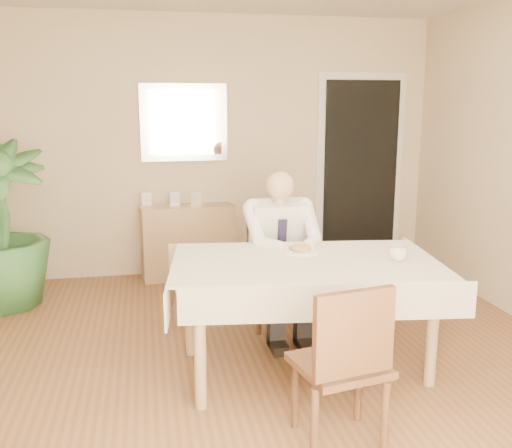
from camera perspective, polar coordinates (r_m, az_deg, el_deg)
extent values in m
plane|color=brown|center=(3.80, 1.05, -15.25)|extent=(5.00, 5.00, 0.00)
cube|color=beige|center=(5.86, -4.07, 7.67)|extent=(4.50, 0.02, 2.60)
cube|color=silver|center=(6.26, 10.28, 5.02)|extent=(0.96, 0.03, 2.10)
cube|color=black|center=(6.23, 10.38, 4.98)|extent=(0.80, 0.05, 1.95)
cube|color=silver|center=(5.80, -7.22, 10.03)|extent=(0.86, 0.03, 0.76)
cube|color=white|center=(5.78, -7.20, 10.02)|extent=(0.74, 0.02, 0.64)
cube|color=tan|center=(3.69, 4.92, -4.12)|extent=(1.70, 1.09, 0.04)
cube|color=beige|center=(3.68, 4.92, -3.73)|extent=(1.81, 1.21, 0.01)
cube|color=beige|center=(3.26, 7.32, -7.85)|extent=(1.69, 0.23, 0.22)
cube|color=beige|center=(4.18, 3.02, -3.30)|extent=(1.69, 0.23, 0.22)
cube|color=beige|center=(3.58, -8.37, -6.04)|extent=(0.14, 0.99, 0.22)
cube|color=beige|center=(4.02, 16.65, -4.41)|extent=(0.14, 0.99, 0.22)
cylinder|color=tan|center=(3.35, -5.62, -12.61)|extent=(0.07, 0.07, 0.70)
cylinder|color=tan|center=(3.75, 17.23, -10.35)|extent=(0.07, 0.07, 0.70)
cylinder|color=tan|center=(4.03, -6.65, -8.27)|extent=(0.07, 0.07, 0.70)
cylinder|color=tan|center=(4.37, 12.66, -6.86)|extent=(0.07, 0.07, 0.70)
cube|color=#402314|center=(4.52, 2.06, -5.02)|extent=(0.43, 0.43, 0.04)
cube|color=#402314|center=(4.63, 1.56, -1.46)|extent=(0.41, 0.06, 0.41)
cylinder|color=#402314|center=(4.39, 0.31, -8.55)|extent=(0.04, 0.04, 0.40)
cylinder|color=#402314|center=(4.47, 4.77, -8.22)|extent=(0.04, 0.04, 0.40)
cylinder|color=#402314|center=(4.72, -0.54, -7.08)|extent=(0.04, 0.04, 0.40)
cylinder|color=#402314|center=(4.79, 3.63, -6.80)|extent=(0.04, 0.04, 0.40)
cube|color=#402314|center=(3.03, 8.32, -13.78)|extent=(0.50, 0.50, 0.04)
cube|color=#402314|center=(2.76, 9.81, -10.74)|extent=(0.42, 0.12, 0.42)
cylinder|color=#402314|center=(2.93, 5.86, -19.66)|extent=(0.04, 0.04, 0.41)
cylinder|color=#402314|center=(3.05, 12.76, -18.62)|extent=(0.04, 0.04, 0.41)
cylinder|color=#402314|center=(3.23, 3.93, -16.39)|extent=(0.04, 0.04, 0.41)
cylinder|color=#402314|center=(3.34, 10.18, -15.61)|extent=(0.04, 0.04, 0.41)
cube|color=white|center=(4.39, 2.21, -1.04)|extent=(0.42, 0.31, 0.55)
cube|color=black|center=(4.28, 2.59, -1.80)|extent=(0.06, 0.08, 0.36)
cylinder|color=tan|center=(4.30, 2.38, 2.53)|extent=(0.09, 0.09, 0.08)
sphere|color=tan|center=(4.26, 2.47, 3.87)|extent=(0.21, 0.21, 0.21)
cube|color=black|center=(4.25, 1.49, -4.79)|extent=(0.13, 0.42, 0.13)
cube|color=black|center=(4.29, 4.10, -4.63)|extent=(0.13, 0.42, 0.13)
cube|color=black|center=(4.17, 2.01, -9.31)|extent=(0.11, 0.12, 0.45)
cube|color=black|center=(4.22, 4.69, -9.09)|extent=(0.11, 0.12, 0.45)
cube|color=black|center=(4.19, 2.18, -12.02)|extent=(0.11, 0.26, 0.07)
cube|color=black|center=(4.24, 4.87, -11.77)|extent=(0.11, 0.26, 0.07)
cylinder|color=white|center=(3.87, 4.47, -2.70)|extent=(0.26, 0.26, 0.02)
ellipsoid|color=olive|center=(3.87, 4.48, -2.39)|extent=(0.14, 0.14, 0.06)
cylinder|color=silver|center=(3.82, 5.29, -2.65)|extent=(0.01, 0.13, 0.01)
cylinder|color=silver|center=(3.80, 4.14, -2.71)|extent=(0.01, 0.13, 0.01)
imported|color=white|center=(3.76, 13.98, -2.88)|extent=(0.11, 0.11, 0.09)
cube|color=tan|center=(5.80, -6.81, -1.76)|extent=(0.95, 0.40, 0.74)
cube|color=silver|center=(5.76, -10.88, 2.44)|extent=(0.10, 0.02, 0.14)
cube|color=silver|center=(5.76, -8.14, 2.54)|extent=(0.10, 0.02, 0.14)
cube|color=silver|center=(5.76, -6.02, 2.60)|extent=(0.10, 0.02, 0.14)
imported|color=#2B5629|center=(5.32, -24.26, -0.15)|extent=(0.92, 0.92, 1.44)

